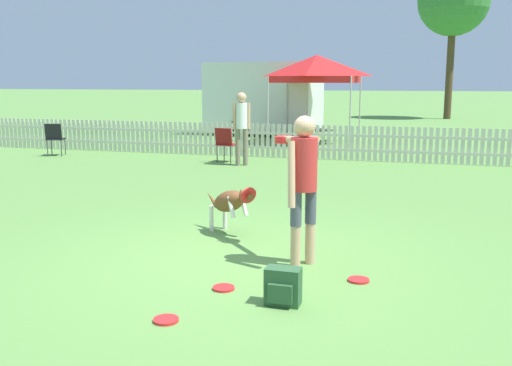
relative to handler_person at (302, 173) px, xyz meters
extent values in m
plane|color=#5B8C42|center=(-0.66, -0.05, -1.00)|extent=(240.00, 240.00, 0.00)
cylinder|color=tan|center=(-0.04, -0.11, -0.78)|extent=(0.11, 0.11, 0.45)
cylinder|color=#474C5B|center=(-0.04, -0.11, -0.37)|extent=(0.12, 0.12, 0.37)
cylinder|color=tan|center=(0.09, 0.05, -0.78)|extent=(0.11, 0.11, 0.45)
cylinder|color=#474C5B|center=(0.09, 0.05, -0.37)|extent=(0.12, 0.12, 0.37)
cylinder|color=red|center=(0.02, -0.03, 0.10)|extent=(0.39, 0.39, 0.56)
sphere|color=tan|center=(0.02, -0.03, 0.49)|extent=(0.22, 0.22, 0.22)
cylinder|color=tan|center=(-0.07, -0.22, 0.01)|extent=(0.13, 0.21, 0.68)
cylinder|color=tan|center=(-0.11, 0.34, 0.32)|extent=(0.54, 0.54, 0.14)
cylinder|color=red|center=(-0.35, 0.58, 0.26)|extent=(0.21, 0.21, 0.02)
cylinder|color=red|center=(-0.35, 0.58, 0.29)|extent=(0.21, 0.21, 0.02)
cylinder|color=red|center=(-0.35, 0.58, 0.31)|extent=(0.21, 0.21, 0.02)
ellipsoid|color=brown|center=(-1.14, 0.92, -0.56)|extent=(0.69, 0.64, 0.44)
ellipsoid|color=white|center=(-1.14, 0.92, -0.61)|extent=(0.37, 0.34, 0.20)
sphere|color=brown|center=(-0.86, 0.69, -0.44)|extent=(0.16, 0.16, 0.16)
cone|color=brown|center=(-0.80, 0.64, -0.41)|extent=(0.16, 0.15, 0.12)
cylinder|color=red|center=(-0.80, 0.64, -0.41)|extent=(0.20, 0.22, 0.21)
cone|color=brown|center=(-0.84, 0.74, -0.37)|extent=(0.05, 0.05, 0.07)
cone|color=brown|center=(-0.90, 0.67, -0.37)|extent=(0.05, 0.05, 0.07)
cylinder|color=white|center=(-1.30, 1.18, -0.83)|extent=(0.06, 0.06, 0.34)
cylinder|color=white|center=(-1.43, 1.02, -0.83)|extent=(0.06, 0.06, 0.34)
cylinder|color=white|center=(-0.93, 0.87, -0.59)|extent=(0.16, 0.15, 0.27)
cylinder|color=white|center=(-1.05, 0.72, -0.59)|extent=(0.16, 0.15, 0.27)
cone|color=brown|center=(-1.49, 1.21, -0.61)|extent=(0.27, 0.23, 0.21)
cylinder|color=red|center=(0.66, -0.37, -0.99)|extent=(0.21, 0.21, 0.02)
cylinder|color=red|center=(-0.55, -0.96, -0.99)|extent=(0.21, 0.21, 0.02)
cylinder|color=red|center=(-0.75, -1.80, -0.99)|extent=(0.21, 0.21, 0.02)
cube|color=#2D5633|center=(0.09, -1.16, -0.83)|extent=(0.31, 0.18, 0.34)
cube|color=#2D5633|center=(0.09, -1.27, -0.87)|extent=(0.22, 0.04, 0.17)
cube|color=beige|center=(-0.66, 8.39, -0.74)|extent=(26.46, 0.04, 0.06)
cube|color=beige|center=(-0.66, 8.39, -0.37)|extent=(26.46, 0.04, 0.06)
cube|color=beige|center=(-10.93, 8.39, -0.57)|extent=(0.09, 0.02, 0.87)
cube|color=beige|center=(-10.78, 8.39, -0.57)|extent=(0.09, 0.02, 0.87)
cube|color=beige|center=(-10.64, 8.39, -0.57)|extent=(0.09, 0.02, 0.87)
cube|color=beige|center=(-10.49, 8.39, -0.57)|extent=(0.09, 0.02, 0.87)
cube|color=beige|center=(-10.35, 8.39, -0.57)|extent=(0.09, 0.02, 0.87)
cube|color=beige|center=(-10.20, 8.39, -0.57)|extent=(0.09, 0.02, 0.87)
cube|color=beige|center=(-10.06, 8.39, -0.57)|extent=(0.09, 0.02, 0.87)
cube|color=beige|center=(-9.91, 8.39, -0.57)|extent=(0.09, 0.02, 0.87)
cube|color=beige|center=(-9.77, 8.39, -0.57)|extent=(0.09, 0.02, 0.87)
cube|color=beige|center=(-9.63, 8.39, -0.57)|extent=(0.09, 0.02, 0.87)
cube|color=beige|center=(-9.48, 8.39, -0.57)|extent=(0.09, 0.02, 0.87)
cube|color=beige|center=(-9.34, 8.39, -0.57)|extent=(0.09, 0.02, 0.87)
cube|color=beige|center=(-9.19, 8.39, -0.57)|extent=(0.09, 0.02, 0.87)
cube|color=beige|center=(-9.05, 8.39, -0.57)|extent=(0.09, 0.02, 0.87)
cube|color=beige|center=(-8.90, 8.39, -0.57)|extent=(0.09, 0.02, 0.87)
cube|color=beige|center=(-8.76, 8.39, -0.57)|extent=(0.09, 0.02, 0.87)
cube|color=beige|center=(-8.61, 8.39, -0.57)|extent=(0.09, 0.02, 0.87)
cube|color=beige|center=(-8.47, 8.39, -0.57)|extent=(0.09, 0.02, 0.87)
cube|color=beige|center=(-8.32, 8.39, -0.57)|extent=(0.09, 0.02, 0.87)
cube|color=beige|center=(-8.18, 8.39, -0.57)|extent=(0.09, 0.02, 0.87)
cube|color=beige|center=(-8.03, 8.39, -0.57)|extent=(0.09, 0.02, 0.87)
cube|color=beige|center=(-7.89, 8.39, -0.57)|extent=(0.09, 0.02, 0.87)
cube|color=beige|center=(-7.75, 8.39, -0.57)|extent=(0.09, 0.02, 0.87)
cube|color=beige|center=(-7.60, 8.39, -0.57)|extent=(0.09, 0.02, 0.87)
cube|color=beige|center=(-7.46, 8.39, -0.57)|extent=(0.09, 0.02, 0.87)
cube|color=beige|center=(-7.31, 8.39, -0.57)|extent=(0.09, 0.02, 0.87)
cube|color=beige|center=(-7.17, 8.39, -0.57)|extent=(0.09, 0.02, 0.87)
cube|color=beige|center=(-7.02, 8.39, -0.57)|extent=(0.09, 0.02, 0.87)
cube|color=beige|center=(-6.88, 8.39, -0.57)|extent=(0.09, 0.02, 0.87)
cube|color=beige|center=(-6.73, 8.39, -0.57)|extent=(0.09, 0.02, 0.87)
cube|color=beige|center=(-6.59, 8.39, -0.57)|extent=(0.09, 0.02, 0.87)
cube|color=beige|center=(-6.44, 8.39, -0.57)|extent=(0.09, 0.02, 0.87)
cube|color=beige|center=(-6.30, 8.39, -0.57)|extent=(0.09, 0.02, 0.87)
cube|color=beige|center=(-6.16, 8.39, -0.57)|extent=(0.09, 0.02, 0.87)
cube|color=beige|center=(-6.01, 8.39, -0.57)|extent=(0.09, 0.02, 0.87)
cube|color=beige|center=(-5.87, 8.39, -0.57)|extent=(0.09, 0.02, 0.87)
cube|color=beige|center=(-5.72, 8.39, -0.57)|extent=(0.09, 0.02, 0.87)
cube|color=beige|center=(-5.58, 8.39, -0.57)|extent=(0.09, 0.02, 0.87)
cube|color=beige|center=(-5.43, 8.39, -0.57)|extent=(0.09, 0.02, 0.87)
cube|color=beige|center=(-5.29, 8.39, -0.57)|extent=(0.09, 0.02, 0.87)
cube|color=beige|center=(-5.14, 8.39, -0.57)|extent=(0.09, 0.02, 0.87)
cube|color=beige|center=(-5.00, 8.39, -0.57)|extent=(0.09, 0.02, 0.87)
cube|color=beige|center=(-4.85, 8.39, -0.57)|extent=(0.09, 0.02, 0.87)
cube|color=beige|center=(-4.71, 8.39, -0.57)|extent=(0.09, 0.02, 0.87)
cube|color=beige|center=(-4.56, 8.39, -0.57)|extent=(0.09, 0.02, 0.87)
cube|color=beige|center=(-4.42, 8.39, -0.57)|extent=(0.09, 0.02, 0.87)
cube|color=beige|center=(-4.28, 8.39, -0.57)|extent=(0.09, 0.02, 0.87)
cube|color=beige|center=(-4.13, 8.39, -0.57)|extent=(0.09, 0.02, 0.87)
cube|color=beige|center=(-3.99, 8.39, -0.57)|extent=(0.09, 0.02, 0.87)
cube|color=beige|center=(-3.84, 8.39, -0.57)|extent=(0.09, 0.02, 0.87)
cube|color=beige|center=(-3.70, 8.39, -0.57)|extent=(0.09, 0.02, 0.87)
cube|color=beige|center=(-3.55, 8.39, -0.57)|extent=(0.09, 0.02, 0.87)
cube|color=beige|center=(-3.41, 8.39, -0.57)|extent=(0.09, 0.02, 0.87)
cube|color=beige|center=(-3.26, 8.39, -0.57)|extent=(0.09, 0.02, 0.87)
cube|color=beige|center=(-3.12, 8.39, -0.57)|extent=(0.09, 0.02, 0.87)
cube|color=beige|center=(-2.97, 8.39, -0.57)|extent=(0.09, 0.02, 0.87)
cube|color=beige|center=(-2.83, 8.39, -0.57)|extent=(0.09, 0.02, 0.87)
cube|color=beige|center=(-2.68, 8.39, -0.57)|extent=(0.09, 0.02, 0.87)
cube|color=beige|center=(-2.54, 8.39, -0.57)|extent=(0.09, 0.02, 0.87)
cube|color=beige|center=(-2.40, 8.39, -0.57)|extent=(0.09, 0.02, 0.87)
cube|color=beige|center=(-2.25, 8.39, -0.57)|extent=(0.09, 0.02, 0.87)
cube|color=beige|center=(-2.11, 8.39, -0.57)|extent=(0.09, 0.02, 0.87)
cube|color=beige|center=(-1.96, 8.39, -0.57)|extent=(0.09, 0.02, 0.87)
cube|color=beige|center=(-1.82, 8.39, -0.57)|extent=(0.09, 0.02, 0.87)
cube|color=beige|center=(-1.67, 8.39, -0.57)|extent=(0.09, 0.02, 0.87)
cube|color=beige|center=(-1.53, 8.39, -0.57)|extent=(0.09, 0.02, 0.87)
cube|color=beige|center=(-1.38, 8.39, -0.57)|extent=(0.09, 0.02, 0.87)
cube|color=beige|center=(-1.24, 8.39, -0.57)|extent=(0.09, 0.02, 0.87)
cube|color=beige|center=(-1.09, 8.39, -0.57)|extent=(0.09, 0.02, 0.87)
cube|color=beige|center=(-0.95, 8.39, -0.57)|extent=(0.09, 0.02, 0.87)
cube|color=beige|center=(-0.81, 8.39, -0.57)|extent=(0.09, 0.02, 0.87)
cube|color=beige|center=(-0.66, 8.39, -0.57)|extent=(0.09, 0.02, 0.87)
cube|color=beige|center=(-0.52, 8.39, -0.57)|extent=(0.09, 0.02, 0.87)
cube|color=beige|center=(-0.37, 8.39, -0.57)|extent=(0.09, 0.02, 0.87)
cube|color=beige|center=(-0.23, 8.39, -0.57)|extent=(0.09, 0.02, 0.87)
cube|color=beige|center=(-0.08, 8.39, -0.57)|extent=(0.09, 0.02, 0.87)
cube|color=beige|center=(0.06, 8.39, -0.57)|extent=(0.09, 0.02, 0.87)
cube|color=beige|center=(0.21, 8.39, -0.57)|extent=(0.09, 0.02, 0.87)
cube|color=beige|center=(0.35, 8.39, -0.57)|extent=(0.09, 0.02, 0.87)
cube|color=beige|center=(0.50, 8.39, -0.57)|extent=(0.09, 0.02, 0.87)
cube|color=beige|center=(0.64, 8.39, -0.57)|extent=(0.09, 0.02, 0.87)
cube|color=beige|center=(0.79, 8.39, -0.57)|extent=(0.09, 0.02, 0.87)
cube|color=beige|center=(0.93, 8.39, -0.57)|extent=(0.09, 0.02, 0.87)
cube|color=beige|center=(1.07, 8.39, -0.57)|extent=(0.09, 0.02, 0.87)
cube|color=beige|center=(1.22, 8.39, -0.57)|extent=(0.09, 0.02, 0.87)
cube|color=beige|center=(1.36, 8.39, -0.57)|extent=(0.09, 0.02, 0.87)
cube|color=beige|center=(1.51, 8.39, -0.57)|extent=(0.09, 0.02, 0.87)
cube|color=beige|center=(1.65, 8.39, -0.57)|extent=(0.09, 0.02, 0.87)
cube|color=beige|center=(1.80, 8.39, -0.57)|extent=(0.09, 0.02, 0.87)
cube|color=beige|center=(1.94, 8.39, -0.57)|extent=(0.09, 0.02, 0.87)
cube|color=beige|center=(2.09, 8.39, -0.57)|extent=(0.09, 0.02, 0.87)
cube|color=beige|center=(2.23, 8.39, -0.57)|extent=(0.09, 0.02, 0.87)
cube|color=beige|center=(2.38, 8.39, -0.57)|extent=(0.09, 0.02, 0.87)
cube|color=beige|center=(2.52, 8.39, -0.57)|extent=(0.09, 0.02, 0.87)
cube|color=beige|center=(2.66, 8.39, -0.57)|extent=(0.09, 0.02, 0.87)
cube|color=beige|center=(2.81, 8.39, -0.57)|extent=(0.09, 0.02, 0.87)
cube|color=beige|center=(2.95, 8.39, -0.57)|extent=(0.09, 0.02, 0.87)
cube|color=beige|center=(3.10, 8.39, -0.57)|extent=(0.09, 0.02, 0.87)
cylinder|color=#333338|center=(-3.20, 7.42, -0.78)|extent=(0.02, 0.02, 0.44)
cylinder|color=#333338|center=(-3.57, 7.47, -0.78)|extent=(0.02, 0.02, 0.44)
cylinder|color=#333338|center=(-3.25, 7.06, -0.78)|extent=(0.02, 0.02, 0.44)
cylinder|color=#333338|center=(-3.61, 7.10, -0.78)|extent=(0.02, 0.02, 0.44)
cube|color=maroon|center=(-3.41, 7.26, -0.57)|extent=(0.49, 0.49, 0.03)
cube|color=maroon|center=(-3.43, 7.07, -0.36)|extent=(0.44, 0.14, 0.41)
cylinder|color=#333338|center=(-8.09, 7.37, -0.78)|extent=(0.02, 0.02, 0.44)
cylinder|color=#333338|center=(-8.43, 7.26, -0.78)|extent=(0.02, 0.02, 0.44)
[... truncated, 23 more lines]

